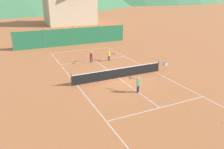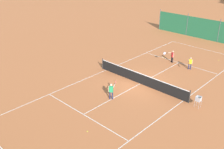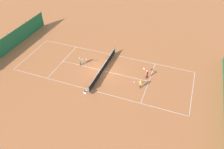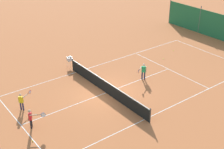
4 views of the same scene
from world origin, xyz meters
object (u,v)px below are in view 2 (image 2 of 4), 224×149
object	(u,v)px
player_far_baseline	(190,63)
player_far_service	(111,90)
ball_hopper	(198,100)
tennis_ball_by_net_left	(219,60)
tennis_ball_alley_left	(87,131)
tennis_ball_far_corner	(164,58)
tennis_net	(141,78)
player_near_service	(172,56)

from	to	relation	value
player_far_baseline	player_far_service	xyz separation A→B (m)	(-1.65, -9.11, 0.06)
player_far_baseline	ball_hopper	size ratio (longest dim) A/B	1.35
tennis_ball_by_net_left	player_far_service	bearing A→B (deg)	-101.74
tennis_ball_alley_left	ball_hopper	distance (m)	8.24
tennis_ball_far_corner	ball_hopper	size ratio (longest dim) A/B	0.07
tennis_ball_far_corner	ball_hopper	bearing A→B (deg)	-42.77
player_far_baseline	tennis_ball_far_corner	xyz separation A→B (m)	(-3.41, 0.87, -0.67)
tennis_net	tennis_ball_alley_left	size ratio (longest dim) A/B	139.09
player_far_service	tennis_ball_alley_left	distance (m)	4.40
ball_hopper	tennis_ball_far_corner	bearing A→B (deg)	137.23
tennis_net	tennis_ball_alley_left	bearing A→B (deg)	-77.70
player_far_service	tennis_ball_alley_left	size ratio (longest dim) A/B	19.74
player_far_baseline	tennis_ball_alley_left	world-z (taller)	player_far_baseline
tennis_ball_far_corner	ball_hopper	distance (m)	9.76
player_far_baseline	tennis_net	bearing A→B (deg)	-105.66
tennis_net	player_far_baseline	xyz separation A→B (m)	(1.57, 5.60, 0.20)
player_far_baseline	ball_hopper	distance (m)	6.85
tennis_ball_alley_left	player_far_baseline	bearing A→B (deg)	90.28
player_near_service	tennis_net	bearing A→B (deg)	-84.11
tennis_ball_far_corner	tennis_ball_by_net_left	distance (m)	5.58
player_far_baseline	ball_hopper	world-z (taller)	player_far_baseline
player_far_baseline	tennis_ball_by_net_left	world-z (taller)	player_far_baseline
tennis_net	player_far_service	xyz separation A→B (m)	(-0.08, -3.51, 0.26)
player_near_service	player_far_baseline	bearing A→B (deg)	-8.43
player_near_service	tennis_ball_alley_left	world-z (taller)	player_near_service
player_far_baseline	tennis_ball_by_net_left	distance (m)	4.34
ball_hopper	player_far_baseline	bearing A→B (deg)	123.01
player_far_baseline	tennis_ball_far_corner	distance (m)	3.59
player_far_baseline	tennis_ball_by_net_left	size ratio (longest dim) A/B	18.21
player_far_service	tennis_ball_by_net_left	world-z (taller)	player_far_service
tennis_ball_alley_left	tennis_ball_far_corner	bearing A→B (deg)	104.00
player_near_service	tennis_ball_far_corner	size ratio (longest dim) A/B	18.88
player_far_service	tennis_net	bearing A→B (deg)	88.76
tennis_ball_far_corner	tennis_ball_by_net_left	world-z (taller)	same
player_far_baseline	player_far_service	size ratio (longest dim) A/B	0.92
tennis_net	player_near_service	distance (m)	5.96
ball_hopper	player_far_service	bearing A→B (deg)	-147.98
player_far_service	ball_hopper	world-z (taller)	player_far_service
tennis_ball_alley_left	tennis_ball_by_net_left	xyz separation A→B (m)	(1.04, 17.24, 0.00)
player_far_service	player_far_baseline	bearing A→B (deg)	79.76
player_near_service	ball_hopper	size ratio (longest dim) A/B	1.40
player_near_service	ball_hopper	distance (m)	8.47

